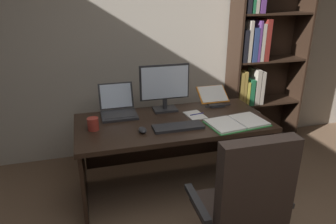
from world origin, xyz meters
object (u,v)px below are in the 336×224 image
Objects in this scene: monitor at (165,88)px; laptop at (118,109)px; pen at (197,114)px; open_binder at (237,123)px; computer_mouse at (143,130)px; keyboard at (178,127)px; notepad at (195,115)px; coffee_mug at (93,124)px; desk at (170,136)px; reading_stand_with_book at (213,96)px; office_chair at (242,214)px; bookshelf at (258,64)px.

monitor is 0.47m from laptop.
pen is (0.69, -0.22, -0.04)m from laptop.
computer_mouse is at bearing 169.62° from open_binder.
pen is (0.25, 0.22, 0.00)m from keyboard.
open_binder is 0.37m from pen.
laptop is 0.71m from notepad.
coffee_mug reaches higher than notepad.
open_binder is at bearing -29.88° from desk.
reading_stand_with_book is at bearing 5.79° from monitor.
desk is 3.13× the size of open_binder.
monitor reaches higher than notepad.
desk is 0.54m from laptop.
reading_stand_with_book is at bearing 76.26° from office_chair.
laptop is (-1.67, -0.45, -0.21)m from bookshelf.
reading_stand_with_book is 0.54m from open_binder.
monitor is at bearing -1.64° from laptop.
office_chair is 4.86× the size of notepad.
coffee_mug is (-1.19, -0.33, -0.02)m from reading_stand_with_book.
laptop is 2.48× the size of pen.
keyboard is 3.00× the size of pen.
desk is 0.73m from coffee_mug.
coffee_mug reaches higher than computer_mouse.
desk is at bearing 100.97° from office_chair.
monitor reaches higher than office_chair.
keyboard is 0.79× the size of open_binder.
laptop is at bearing 134.69° from keyboard.
open_binder is (0.32, 0.74, 0.30)m from office_chair.
bookshelf is at bearing 45.68° from open_binder.
laptop is at bearing 178.36° from monitor.
office_chair is at bearing -104.26° from reading_stand_with_book.
open_binder reaches higher than desk.
reading_stand_with_book reaches higher than keyboard.
bookshelf is 1.22m from open_binder.
keyboard is at bearing -144.04° from bookshelf.
office_chair is 1.34m from monitor.
desk is at bearing -154.82° from reading_stand_with_book.
notepad is at bearing 88.47° from office_chair.
desk is 16.22× the size of coffee_mug.
office_chair reaches higher than computer_mouse.
coffee_mug is (-0.68, -0.09, 0.24)m from desk.
laptop is 1.19× the size of reading_stand_with_book.
laptop reaches higher than desk.
reading_stand_with_book is 0.38m from pen.
laptop is at bearing 107.41° from computer_mouse.
open_binder is 1.20m from coffee_mug.
coffee_mug reaches higher than pen.
laptop is at bearing 145.61° from open_binder.
desk is 16.07× the size of computer_mouse.
bookshelf is 3.86× the size of open_binder.
notepad is at bearing -5.47° from desk.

